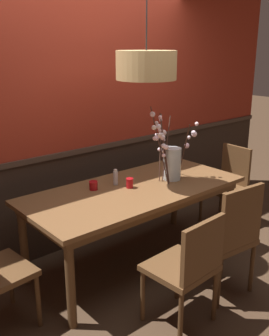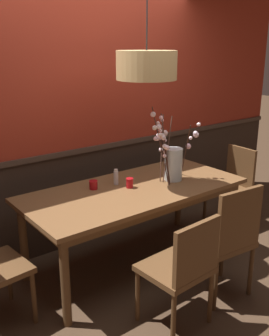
% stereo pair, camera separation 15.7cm
% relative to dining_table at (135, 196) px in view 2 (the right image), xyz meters
% --- Properties ---
extents(ground_plane, '(24.00, 24.00, 0.00)m').
position_rel_dining_table_xyz_m(ground_plane, '(0.00, 0.00, -0.69)').
color(ground_plane, '#422D1E').
extents(back_wall, '(5.60, 0.14, 2.65)m').
position_rel_dining_table_xyz_m(back_wall, '(0.00, 0.75, 0.62)').
color(back_wall, '#2D2119').
rests_on(back_wall, ground).
extents(dining_table, '(2.04, 0.93, 0.77)m').
position_rel_dining_table_xyz_m(dining_table, '(0.00, 0.00, 0.00)').
color(dining_table, brown).
rests_on(dining_table, ground).
extents(chair_head_east_end, '(0.43, 0.43, 0.92)m').
position_rel_dining_table_xyz_m(chair_head_east_end, '(1.39, -0.02, -0.18)').
color(chair_head_east_end, brown).
rests_on(chair_head_east_end, ground).
extents(chair_near_side_left, '(0.48, 0.46, 0.89)m').
position_rel_dining_table_xyz_m(chair_near_side_left, '(-0.27, -0.91, -0.19)').
color(chair_near_side_left, brown).
rests_on(chair_near_side_left, ground).
extents(chair_near_side_right, '(0.49, 0.44, 0.98)m').
position_rel_dining_table_xyz_m(chair_near_side_right, '(0.27, -0.87, -0.14)').
color(chair_near_side_right, brown).
rests_on(chair_near_side_right, ground).
extents(vase_with_blossoms, '(0.49, 0.35, 0.69)m').
position_rel_dining_table_xyz_m(vase_with_blossoms, '(0.42, -0.05, 0.27)').
color(vase_with_blossoms, silver).
rests_on(vase_with_blossoms, dining_table).
extents(candle_holder_nearer_center, '(0.08, 0.08, 0.08)m').
position_rel_dining_table_xyz_m(candle_holder_nearer_center, '(-0.31, 0.20, 0.12)').
color(candle_holder_nearer_center, '#9E0F14').
rests_on(candle_holder_nearer_center, dining_table).
extents(candle_holder_nearer_edge, '(0.07, 0.07, 0.09)m').
position_rel_dining_table_xyz_m(candle_holder_nearer_edge, '(-0.03, 0.03, 0.13)').
color(candle_holder_nearer_edge, '#9E0F14').
rests_on(candle_holder_nearer_edge, dining_table).
extents(condiment_bottle, '(0.04, 0.04, 0.15)m').
position_rel_dining_table_xyz_m(condiment_bottle, '(-0.08, 0.18, 0.15)').
color(condiment_bottle, '#ADADB2').
rests_on(condiment_bottle, dining_table).
extents(pendant_lamp, '(0.51, 0.51, 0.92)m').
position_rel_dining_table_xyz_m(pendant_lamp, '(0.11, -0.02, 1.15)').
color(pendant_lamp, tan).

